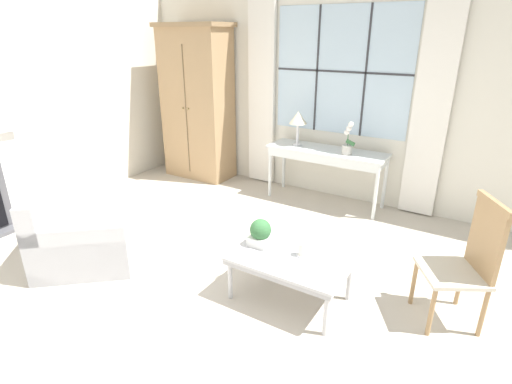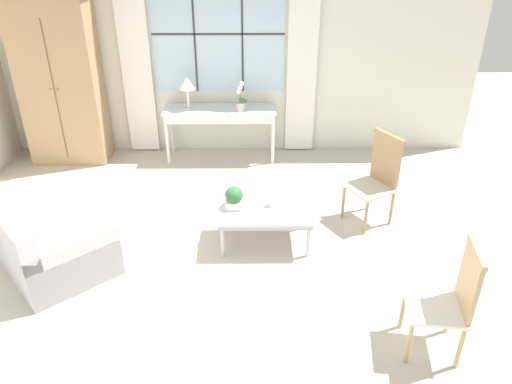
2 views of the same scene
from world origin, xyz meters
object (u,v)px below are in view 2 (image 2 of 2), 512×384
Objects in this scene: armchair_upholstered at (53,248)px; potted_orchid at (240,100)px; coffee_table at (265,213)px; pillar_candle at (272,201)px; armoire at (60,80)px; potted_plant_small at (234,197)px; side_chair_wooden at (378,175)px; accent_chair_wooden at (452,296)px; table_lamp at (187,84)px; console_table at (220,115)px.

potted_orchid is at bearing 54.98° from armchair_upholstered.
pillar_candle is (0.07, 0.07, 0.10)m from coffee_table.
armoire reaches higher than potted_plant_small.
side_chair_wooden is at bearing 15.57° from armchair_upholstered.
coffee_table is (0.29, -2.08, -0.51)m from potted_orchid.
armoire is at bearing 157.11° from side_chair_wooden.
armchair_upholstered is 10.44× the size of pillar_candle.
accent_chair_wooden is 1.03× the size of coffee_table.
potted_orchid is at bearing 115.10° from accent_chair_wooden.
armoire is at bearing 138.67° from potted_plant_small.
accent_chair_wooden is 2.05m from pillar_candle.
table_lamp reaches higher than potted_plant_small.
side_chair_wooden is (2.26, -1.67, -0.52)m from table_lamp.
coffee_table is at bearing -9.19° from potted_plant_small.
armchair_upholstered is at bearing -76.47° from armoire.
pillar_candle is at bearing -79.80° from potted_orchid.
potted_orchid is 0.31× the size of armchair_upholstered.
accent_chair_wooden is at bearing -56.71° from table_lamp.
console_table is 1.59× the size of coffee_table.
potted_orchid reaches higher than side_chair_wooden.
accent_chair_wooden is (1.96, -3.64, -0.10)m from console_table.
armchair_upholstered is at bearing -125.02° from potted_orchid.
table_lamp reaches higher than armchair_upholstered.
side_chair_wooden is at bearing 20.41° from coffee_table.
side_chair_wooden is 1.04× the size of accent_chair_wooden.
accent_chair_wooden is at bearing -16.80° from armchair_upholstered.
potted_plant_small is (0.25, -2.09, -0.12)m from console_table.
table_lamp is at bearing -179.48° from console_table.
accent_chair_wooden is 2.05m from coffee_table.
table_lamp is at bearing 0.22° from armoire.
armchair_upholstered is 3.46m from side_chair_wooden.
armchair_upholstered is 2.21m from pillar_candle.
side_chair_wooden is (1.83, -1.68, -0.08)m from console_table.
side_chair_wooden is at bearing -46.16° from potted_orchid.
console_table is at bearing 60.20° from armchair_upholstered.
console_table is at bearing 166.80° from potted_orchid.
armchair_upholstered is at bearing -164.43° from side_chair_wooden.
pillar_candle is (0.39, 0.02, -0.06)m from potted_plant_small.
coffee_table is at bearing -134.87° from pillar_candle.
console_table is at bearing 96.91° from potted_plant_small.
console_table reaches higher than coffee_table.
table_lamp is at bearing 143.50° from side_chair_wooden.
potted_plant_small is at bearing -83.09° from console_table.
table_lamp is 4.39m from accent_chair_wooden.
accent_chair_wooden is at bearing -86.23° from side_chair_wooden.
armchair_upholstered is 1.84m from potted_plant_small.
side_chair_wooden reaches higher than pillar_candle.
armchair_upholstered is (-1.78, -2.53, -0.62)m from potted_orchid.
potted_orchid is 1.71× the size of potted_plant_small.
side_chair_wooden is at bearing -42.47° from console_table.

